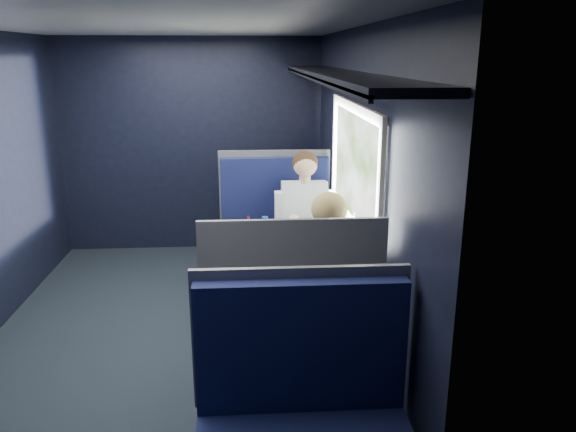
{
  "coord_description": "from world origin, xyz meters",
  "views": [
    {
      "loc": [
        0.62,
        -4.02,
        2.11
      ],
      "look_at": [
        0.9,
        0.0,
        0.95
      ],
      "focal_mm": 35.0,
      "sensor_mm": 36.0,
      "label": 1
    }
  ],
  "objects": [
    {
      "name": "papers",
      "position": [
        0.94,
        0.09,
        0.74
      ],
      "size": [
        0.66,
        0.84,
        0.01
      ],
      "primitive_type": "cube",
      "rotation": [
        0.0,
        0.0,
        -0.21
      ],
      "color": "white",
      "rests_on": "table"
    },
    {
      "name": "ground",
      "position": [
        0.0,
        0.0,
        -0.01
      ],
      "size": [
        2.8,
        4.2,
        0.01
      ],
      "primitive_type": "cube",
      "color": "black"
    },
    {
      "name": "seat_bay_far",
      "position": [
        0.85,
        -0.87,
        0.41
      ],
      "size": [
        1.04,
        0.62,
        1.26
      ],
      "color": "#0D113A",
      "rests_on": "ground"
    },
    {
      "name": "bottle_small",
      "position": [
        1.33,
        0.33,
        0.83
      ],
      "size": [
        0.06,
        0.06,
        0.2
      ],
      "color": "silver",
      "rests_on": "table"
    },
    {
      "name": "table",
      "position": [
        1.03,
        0.0,
        0.66
      ],
      "size": [
        0.62,
        1.0,
        0.74
      ],
      "color": "#54565E",
      "rests_on": "ground"
    },
    {
      "name": "seat_bay_near",
      "position": [
        0.84,
        0.87,
        0.42
      ],
      "size": [
        1.04,
        0.62,
        1.26
      ],
      "color": "#0D113A",
      "rests_on": "ground"
    },
    {
      "name": "woman",
      "position": [
        1.1,
        -0.71,
        0.73
      ],
      "size": [
        0.53,
        0.56,
        1.32
      ],
      "color": "black",
      "rests_on": "ground"
    },
    {
      "name": "cup",
      "position": [
        1.24,
        0.44,
        0.79
      ],
      "size": [
        0.08,
        0.08,
        0.1
      ],
      "primitive_type": "cylinder",
      "color": "white",
      "rests_on": "table"
    },
    {
      "name": "seat_row_front",
      "position": [
        0.85,
        1.8,
        0.41
      ],
      "size": [
        1.04,
        0.51,
        1.16
      ],
      "color": "#0D113A",
      "rests_on": "ground"
    },
    {
      "name": "laptop",
      "position": [
        1.37,
        -0.01,
        0.81
      ],
      "size": [
        0.34,
        0.39,
        0.25
      ],
      "color": "silver",
      "rests_on": "table"
    },
    {
      "name": "man",
      "position": [
        1.1,
        0.7,
        0.72
      ],
      "size": [
        0.53,
        0.56,
        1.32
      ],
      "color": "black",
      "rests_on": "ground"
    },
    {
      "name": "room_shell",
      "position": [
        0.02,
        0.0,
        1.48
      ],
      "size": [
        3.0,
        4.4,
        2.4
      ],
      "color": "black",
      "rests_on": "ground"
    }
  ]
}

